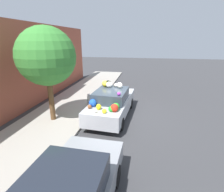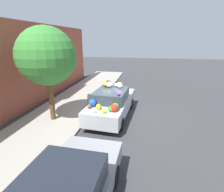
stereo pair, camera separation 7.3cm
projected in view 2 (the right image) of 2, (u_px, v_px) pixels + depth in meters
ground_plane at (112, 116)px, 9.07m from camera, size 60.00×60.00×0.00m
sidewalk_curb at (64, 111)px, 9.55m from camera, size 24.00×3.20×0.11m
building_facade at (24, 67)px, 9.40m from camera, size 18.00×1.20×4.72m
street_tree at (47, 57)px, 7.57m from camera, size 2.56×2.56×4.26m
fire_hydrant at (89, 99)px, 10.16m from camera, size 0.20×0.20×0.70m
art_car at (112, 102)px, 8.80m from camera, size 4.39×1.96×1.76m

